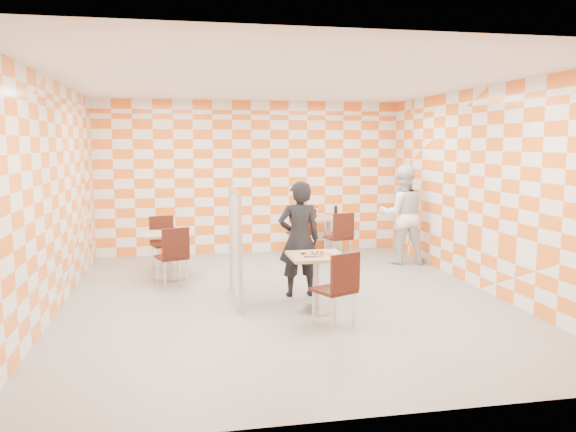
# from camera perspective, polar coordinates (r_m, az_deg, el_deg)

# --- Properties ---
(room_shell) EXTENTS (7.00, 7.00, 7.00)m
(room_shell) POSITION_cam_1_polar(r_m,az_deg,el_deg) (8.22, -1.14, 2.71)
(room_shell) COLOR #989893
(room_shell) RESTS_ON ground
(main_table) EXTENTS (0.70, 0.70, 0.75)m
(main_table) POSITION_cam_1_polar(r_m,az_deg,el_deg) (7.29, 2.90, -5.80)
(main_table) COLOR tan
(main_table) RESTS_ON ground
(second_table) EXTENTS (0.70, 0.70, 0.75)m
(second_table) POSITION_cam_1_polar(r_m,az_deg,el_deg) (10.97, 4.14, -1.34)
(second_table) COLOR tan
(second_table) RESTS_ON ground
(empty_table) EXTENTS (0.70, 0.70, 0.75)m
(empty_table) POSITION_cam_1_polar(r_m,az_deg,el_deg) (9.22, -12.01, -3.16)
(empty_table) COLOR tan
(empty_table) RESTS_ON ground
(chair_main_front) EXTENTS (0.56, 0.57, 0.92)m
(chair_main_front) POSITION_cam_1_polar(r_m,az_deg,el_deg) (6.61, 5.21, -6.89)
(chair_main_front) COLOR #39130B
(chair_main_front) RESTS_ON ground
(chair_second_front) EXTENTS (0.51, 0.51, 0.92)m
(chair_second_front) POSITION_cam_1_polar(r_m,az_deg,el_deg) (10.25, 5.36, -1.77)
(chair_second_front) COLOR #39130B
(chair_second_front) RESTS_ON ground
(chair_second_side) EXTENTS (0.55, 0.55, 0.92)m
(chair_second_side) POSITION_cam_1_polar(r_m,az_deg,el_deg) (10.86, 1.74, -1.22)
(chair_second_side) COLOR #39130B
(chair_second_side) RESTS_ON ground
(chair_empty_near) EXTENTS (0.54, 0.55, 0.92)m
(chair_empty_near) POSITION_cam_1_polar(r_m,az_deg,el_deg) (8.63, -11.54, -3.62)
(chair_empty_near) COLOR #39130B
(chair_empty_near) RESTS_ON ground
(chair_empty_far) EXTENTS (0.52, 0.53, 0.92)m
(chair_empty_far) POSITION_cam_1_polar(r_m,az_deg,el_deg) (9.90, -12.55, -2.24)
(chair_empty_far) COLOR #39130B
(chair_empty_far) RESTS_ON ground
(partition) EXTENTS (0.08, 1.38, 1.55)m
(partition) POSITION_cam_1_polar(r_m,az_deg,el_deg) (7.74, -5.38, -2.91)
(partition) COLOR white
(partition) RESTS_ON ground
(man_dark) EXTENTS (0.60, 0.40, 1.65)m
(man_dark) POSITION_cam_1_polar(r_m,az_deg,el_deg) (7.96, 1.14, -2.36)
(man_dark) COLOR black
(man_dark) RESTS_ON ground
(man_white) EXTENTS (0.95, 0.78, 1.78)m
(man_white) POSITION_cam_1_polar(r_m,az_deg,el_deg) (10.36, 11.54, 0.15)
(man_white) COLOR white
(man_white) RESTS_ON ground
(pizza_on_foil) EXTENTS (0.40, 0.40, 0.04)m
(pizza_on_foil) POSITION_cam_1_polar(r_m,az_deg,el_deg) (7.22, 2.95, -3.83)
(pizza_on_foil) COLOR silver
(pizza_on_foil) RESTS_ON main_table
(sport_bottle) EXTENTS (0.06, 0.06, 0.20)m
(sport_bottle) POSITION_cam_1_polar(r_m,az_deg,el_deg) (11.03, 2.92, 0.44)
(sport_bottle) COLOR white
(sport_bottle) RESTS_ON second_table
(soda_bottle) EXTENTS (0.07, 0.07, 0.23)m
(soda_bottle) POSITION_cam_1_polar(r_m,az_deg,el_deg) (11.03, 4.88, 0.50)
(soda_bottle) COLOR black
(soda_bottle) RESTS_ON second_table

